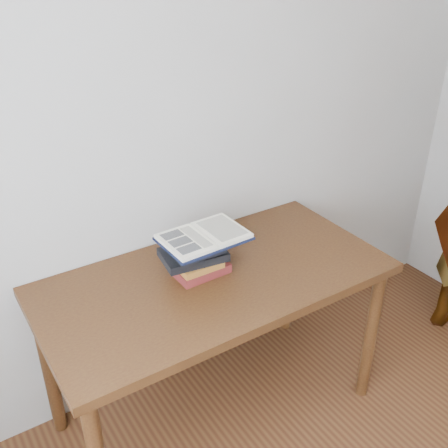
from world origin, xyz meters
TOP-DOWN VIEW (x-y plane):
  - desk at (-0.07, 1.38)m, footprint 1.46×0.73m
  - book_stack at (-0.12, 1.44)m, footprint 0.28×0.22m
  - open_book at (-0.09, 1.43)m, footprint 0.35×0.25m

SIDE VIEW (x-z plane):
  - desk at x=-0.07m, z-range 0.30..1.08m
  - book_stack at x=-0.12m, z-range 0.79..0.94m
  - open_book at x=-0.09m, z-range 0.94..0.97m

